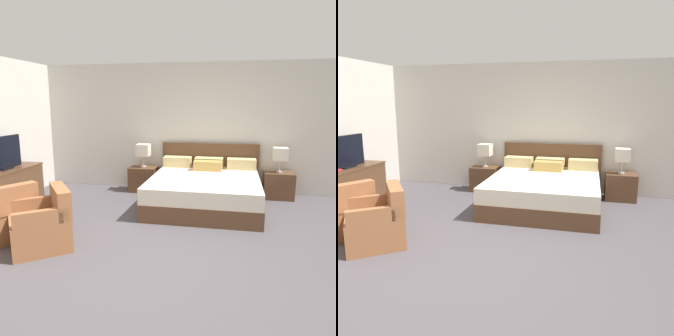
{
  "view_description": "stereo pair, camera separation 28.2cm",
  "coord_description": "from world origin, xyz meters",
  "views": [
    {
      "loc": [
        1.0,
        -3.28,
        1.8
      ],
      "look_at": [
        -0.03,
        1.85,
        0.75
      ],
      "focal_mm": 35.0,
      "sensor_mm": 36.0,
      "label": 1
    },
    {
      "loc": [
        1.27,
        -3.22,
        1.8
      ],
      "look_at": [
        -0.03,
        1.85,
        0.75
      ],
      "focal_mm": 35.0,
      "sensor_mm": 36.0,
      "label": 2
    }
  ],
  "objects": [
    {
      "name": "ground_plane",
      "position": [
        0.0,
        0.0,
        0.0
      ],
      "size": [
        10.11,
        10.11,
        0.0
      ],
      "primitive_type": "plane",
      "color": "#4C474C"
    },
    {
      "name": "wall_back",
      "position": [
        0.0,
        3.4,
        1.29
      ],
      "size": [
        7.17,
        0.06,
        2.58
      ],
      "primitive_type": "cube",
      "color": "beige",
      "rests_on": "ground"
    },
    {
      "name": "bed",
      "position": [
        0.54,
        2.35,
        0.29
      ],
      "size": [
        1.94,
        2.08,
        1.0
      ],
      "color": "brown",
      "rests_on": "ground"
    },
    {
      "name": "armchair_by_window",
      "position": [
        -1.97,
        0.38,
        0.28
      ],
      "size": [
        0.93,
        0.93,
        0.76
      ],
      "color": "#935B38",
      "rests_on": "ground"
    },
    {
      "name": "nightstand_right",
      "position": [
        1.87,
        3.08,
        0.25
      ],
      "size": [
        0.55,
        0.46,
        0.5
      ],
      "color": "brown",
      "rests_on": "ground"
    },
    {
      "name": "table_lamp_left",
      "position": [
        -0.79,
        3.08,
        0.85
      ],
      "size": [
        0.26,
        0.26,
        0.47
      ],
      "color": "#B7B7BC",
      "rests_on": "nightstand_left"
    },
    {
      "name": "nightstand_left",
      "position": [
        -0.79,
        3.08,
        0.25
      ],
      "size": [
        0.55,
        0.46,
        0.5
      ],
      "color": "brown",
      "rests_on": "ground"
    },
    {
      "name": "table_lamp_right",
      "position": [
        1.87,
        3.08,
        0.85
      ],
      "size": [
        0.26,
        0.26,
        0.47
      ],
      "color": "#B7B7BC",
      "rests_on": "nightstand_right"
    },
    {
      "name": "tv",
      "position": [
        -2.71,
        1.39,
        0.98
      ],
      "size": [
        0.18,
        0.85,
        0.55
      ],
      "color": "black",
      "rests_on": "dresser"
    },
    {
      "name": "dresser",
      "position": [
        -2.71,
        1.47,
        0.37
      ],
      "size": [
        0.5,
        1.3,
        0.71
      ],
      "color": "brown",
      "rests_on": "ground"
    },
    {
      "name": "armchair_companion",
      "position": [
        -1.3,
        0.21,
        0.28
      ],
      "size": [
        0.96,
        0.96,
        0.76
      ],
      "color": "#935B38",
      "rests_on": "ground"
    }
  ]
}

